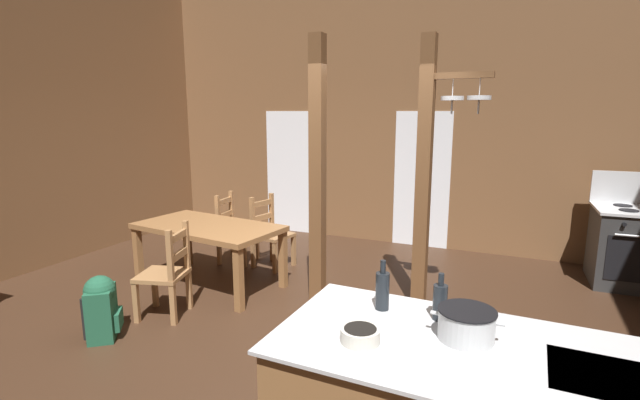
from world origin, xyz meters
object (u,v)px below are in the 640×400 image
(dining_table, at_px, (208,232))
(ladderback_chair_near_window, at_px, (167,273))
(ladderback_chair_at_table_end, at_px, (270,233))
(backpack, at_px, (101,306))
(mixing_bowl_on_counter, at_px, (360,335))
(bottle_tall_on_counter, at_px, (382,290))
(stockpot_on_counter, at_px, (466,324))
(bottle_short_on_counter, at_px, (440,301))
(ladderback_chair_by_post, at_px, (234,230))

(dining_table, distance_m, ladderback_chair_near_window, 0.90)
(ladderback_chair_at_table_end, bearing_deg, ladderback_chair_near_window, -95.77)
(ladderback_chair_near_window, xyz_separation_m, backpack, (-0.22, -0.61, -0.14))
(mixing_bowl_on_counter, bearing_deg, ladderback_chair_at_table_end, 126.65)
(backpack, bearing_deg, bottle_tall_on_counter, -7.09)
(bottle_tall_on_counter, bearing_deg, stockpot_on_counter, -19.85)
(mixing_bowl_on_counter, relative_size, bottle_short_on_counter, 0.75)
(backpack, xyz_separation_m, bottle_tall_on_counter, (2.71, -0.34, 0.72))
(ladderback_chair_near_window, distance_m, ladderback_chair_at_table_end, 1.76)
(ladderback_chair_near_window, relative_size, ladderback_chair_by_post, 1.00)
(ladderback_chair_by_post, bearing_deg, dining_table, -75.03)
(dining_table, bearing_deg, ladderback_chair_by_post, 104.97)
(mixing_bowl_on_counter, relative_size, bottle_tall_on_counter, 0.68)
(ladderback_chair_near_window, distance_m, ladderback_chair_by_post, 1.76)
(ladderback_chair_by_post, relative_size, bottle_short_on_counter, 3.59)
(ladderback_chair_by_post, relative_size, mixing_bowl_on_counter, 4.79)
(ladderback_chair_near_window, distance_m, bottle_short_on_counter, 3.02)
(ladderback_chair_near_window, xyz_separation_m, mixing_bowl_on_counter, (2.49, -1.36, 0.50))
(stockpot_on_counter, distance_m, mixing_bowl_on_counter, 0.53)
(dining_table, xyz_separation_m, ladderback_chair_at_table_end, (0.32, 0.89, -0.20))
(ladderback_chair_at_table_end, height_order, mixing_bowl_on_counter, mixing_bowl_on_counter)
(bottle_tall_on_counter, relative_size, bottle_short_on_counter, 1.11)
(stockpot_on_counter, distance_m, bottle_short_on_counter, 0.24)
(stockpot_on_counter, height_order, bottle_short_on_counter, bottle_short_on_counter)
(dining_table, height_order, ladderback_chair_near_window, ladderback_chair_near_window)
(ladderback_chair_by_post, relative_size, stockpot_on_counter, 2.67)
(ladderback_chair_at_table_end, distance_m, mixing_bowl_on_counter, 3.91)
(ladderback_chair_at_table_end, bearing_deg, ladderback_chair_by_post, -176.50)
(ladderback_chair_at_table_end, bearing_deg, dining_table, -109.65)
(ladderback_chair_at_table_end, xyz_separation_m, stockpot_on_counter, (2.79, -2.87, 0.55))
(ladderback_chair_by_post, xyz_separation_m, bottle_short_on_counter, (3.18, -2.67, 0.57))
(dining_table, height_order, mixing_bowl_on_counter, mixing_bowl_on_counter)
(stockpot_on_counter, bearing_deg, ladderback_chair_near_window, 159.31)
(ladderback_chair_by_post, height_order, bottle_tall_on_counter, bottle_tall_on_counter)
(dining_table, bearing_deg, mixing_bowl_on_counter, -40.19)
(backpack, xyz_separation_m, stockpot_on_counter, (3.19, -0.51, 0.68))
(ladderback_chair_at_table_end, distance_m, backpack, 2.40)
(dining_table, height_order, ladderback_chair_at_table_end, ladderback_chair_at_table_end)
(ladderback_chair_by_post, bearing_deg, bottle_short_on_counter, -39.99)
(backpack, relative_size, stockpot_on_counter, 1.67)
(stockpot_on_counter, bearing_deg, dining_table, 147.44)
(dining_table, distance_m, ladderback_chair_by_post, 0.91)
(stockpot_on_counter, distance_m, bottle_tall_on_counter, 0.52)
(dining_table, bearing_deg, ladderback_chair_near_window, -80.79)
(mixing_bowl_on_counter, bearing_deg, dining_table, 139.81)
(dining_table, bearing_deg, stockpot_on_counter, -32.56)
(dining_table, relative_size, ladderback_chair_near_window, 1.89)
(backpack, relative_size, mixing_bowl_on_counter, 3.01)
(ladderback_chair_near_window, xyz_separation_m, ladderback_chair_by_post, (-0.37, 1.72, 0.00))
(dining_table, distance_m, stockpot_on_counter, 3.71)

